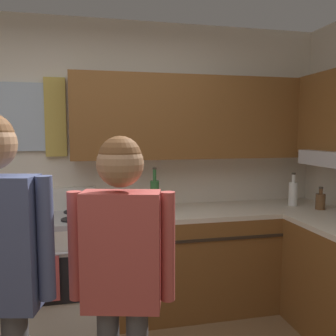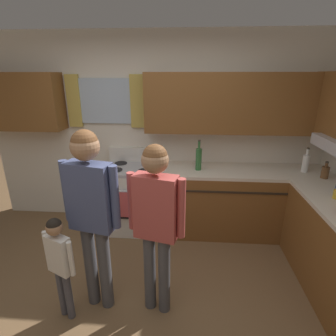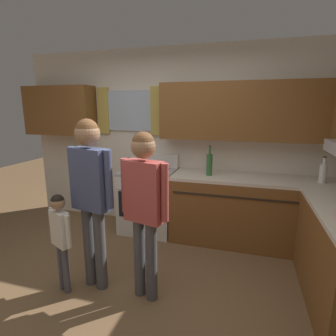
{
  "view_description": "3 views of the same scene",
  "coord_description": "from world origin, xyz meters",
  "px_view_note": "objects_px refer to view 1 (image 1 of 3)",
  "views": [
    {
      "loc": [
        0.11,
        -1.38,
        1.59
      ],
      "look_at": [
        0.54,
        0.61,
        1.38
      ],
      "focal_mm": 37.06,
      "sensor_mm": 36.0,
      "label": 1
    },
    {
      "loc": [
        0.47,
        -1.72,
        2.06
      ],
      "look_at": [
        0.3,
        0.54,
        1.26
      ],
      "focal_mm": 28.25,
      "sensor_mm": 36.0,
      "label": 2
    },
    {
      "loc": [
        1.07,
        -1.95,
        1.77
      ],
      "look_at": [
        0.25,
        0.85,
        1.12
      ],
      "focal_mm": 28.84,
      "sensor_mm": 36.0,
      "label": 3
    }
  ],
  "objects_px": {
    "bottle_squat_brown": "(320,201)",
    "stove_oven": "(51,268)",
    "bottle_milk_white": "(293,193)",
    "bottle_wine_green": "(155,196)",
    "adult_in_plaid": "(122,263)"
  },
  "relations": [
    {
      "from": "bottle_milk_white",
      "to": "bottle_wine_green",
      "type": "distance_m",
      "value": 1.33
    },
    {
      "from": "bottle_squat_brown",
      "to": "bottle_wine_green",
      "type": "bearing_deg",
      "value": 173.11
    },
    {
      "from": "bottle_squat_brown",
      "to": "adult_in_plaid",
      "type": "bearing_deg",
      "value": -148.32
    },
    {
      "from": "bottle_milk_white",
      "to": "adult_in_plaid",
      "type": "relative_size",
      "value": 0.2
    },
    {
      "from": "bottle_squat_brown",
      "to": "stove_oven",
      "type": "bearing_deg",
      "value": 174.66
    },
    {
      "from": "stove_oven",
      "to": "bottle_milk_white",
      "type": "height_order",
      "value": "bottle_milk_white"
    },
    {
      "from": "bottle_squat_brown",
      "to": "adult_in_plaid",
      "type": "height_order",
      "value": "adult_in_plaid"
    },
    {
      "from": "stove_oven",
      "to": "bottle_wine_green",
      "type": "distance_m",
      "value": 1.05
    },
    {
      "from": "bottle_wine_green",
      "to": "stove_oven",
      "type": "bearing_deg",
      "value": 177.3
    },
    {
      "from": "stove_oven",
      "to": "adult_in_plaid",
      "type": "xyz_separation_m",
      "value": [
        0.48,
        -1.38,
        0.52
      ]
    },
    {
      "from": "stove_oven",
      "to": "bottle_wine_green",
      "type": "relative_size",
      "value": 2.79
    },
    {
      "from": "stove_oven",
      "to": "bottle_wine_green",
      "type": "xyz_separation_m",
      "value": [
        0.87,
        -0.04,
        0.58
      ]
    },
    {
      "from": "bottle_milk_white",
      "to": "bottle_squat_brown",
      "type": "distance_m",
      "value": 0.25
    },
    {
      "from": "stove_oven",
      "to": "bottle_squat_brown",
      "type": "bearing_deg",
      "value": -5.34
    },
    {
      "from": "bottle_milk_white",
      "to": "stove_oven",
      "type": "bearing_deg",
      "value": 179.53
    }
  ]
}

